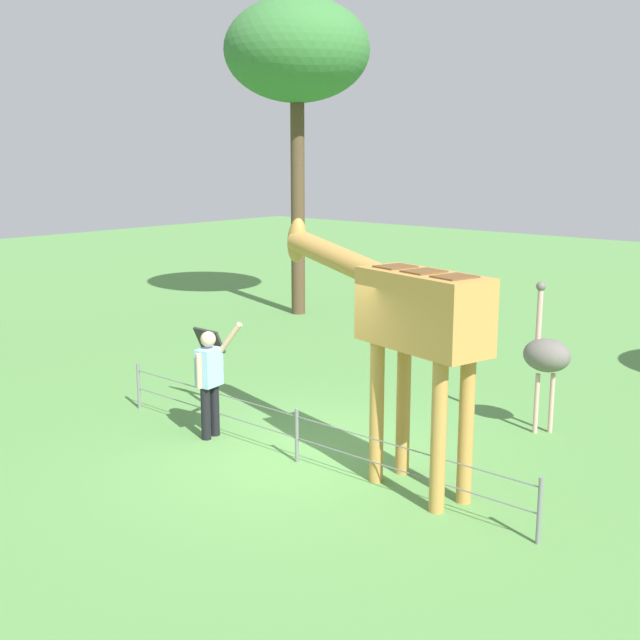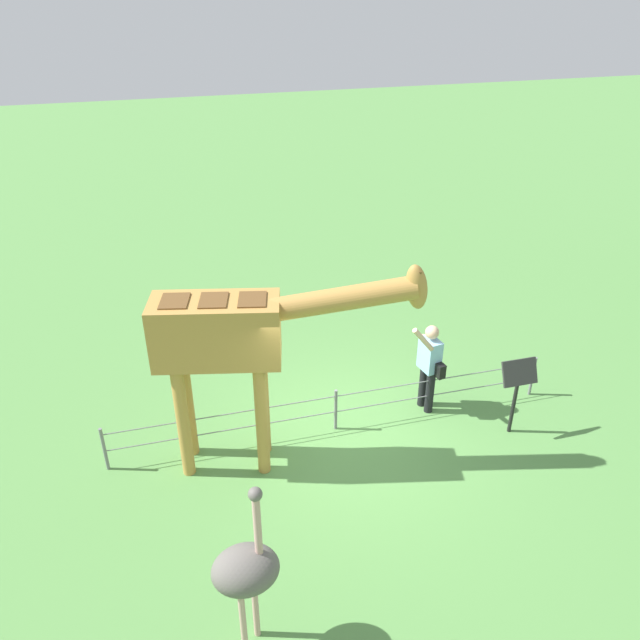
{
  "view_description": "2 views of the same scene",
  "coord_description": "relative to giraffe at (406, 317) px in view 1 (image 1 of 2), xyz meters",
  "views": [
    {
      "loc": [
        -7.01,
        7.69,
        4.08
      ],
      "look_at": [
        -0.02,
        -0.21,
        1.88
      ],
      "focal_mm": 45.4,
      "sensor_mm": 36.0,
      "label": 1
    },
    {
      "loc": [
        -2.34,
        -7.38,
        6.51
      ],
      "look_at": [
        -0.32,
        -0.01,
        2.18
      ],
      "focal_mm": 35.45,
      "sensor_mm": 36.0,
      "label": 2
    }
  ],
  "objects": [
    {
      "name": "giraffe",
      "position": [
        0.0,
        0.0,
        0.0
      ],
      "size": [
        3.68,
        1.28,
        3.19
      ],
      "color": "#BC8942",
      "rests_on": "ground_plane"
    },
    {
      "name": "info_sign",
      "position": [
        4.13,
        -0.43,
        -1.19
      ],
      "size": [
        0.56,
        0.21,
        1.32
      ],
      "color": "black",
      "rests_on": "ground_plane"
    },
    {
      "name": "tree_east",
      "position": [
        8.42,
        -7.12,
        4.28
      ],
      "size": [
        3.54,
        3.54,
        7.73
      ],
      "color": "brown",
      "rests_on": "ground_plane"
    },
    {
      "name": "visitor",
      "position": [
        3.07,
        0.47,
        -1.23
      ],
      "size": [
        0.61,
        0.57,
        1.73
      ],
      "color": "black",
      "rests_on": "ground_plane"
    },
    {
      "name": "ground_plane",
      "position": [
        1.48,
        0.13,
        -2.14
      ],
      "size": [
        60.0,
        60.0,
        0.0
      ],
      "primitive_type": "plane",
      "color": "#568E47"
    },
    {
      "name": "ostrich",
      "position": [
        -0.45,
        -2.91,
        -0.96
      ],
      "size": [
        0.7,
        0.56,
        2.25
      ],
      "color": "#CC9E93",
      "rests_on": "ground_plane"
    },
    {
      "name": "wire_fence",
      "position": [
        1.48,
        0.36,
        -1.73
      ],
      "size": [
        7.05,
        0.05,
        0.75
      ],
      "color": "slate",
      "rests_on": "ground_plane"
    }
  ]
}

